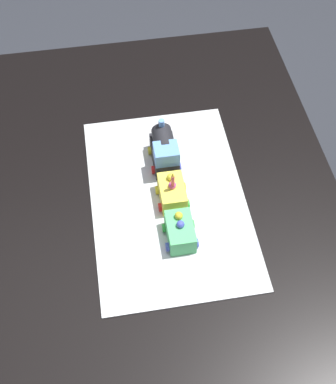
{
  "coord_description": "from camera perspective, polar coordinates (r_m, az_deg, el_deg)",
  "views": [
    {
      "loc": [
        0.73,
        -0.08,
        1.85
      ],
      "look_at": [
        -0.04,
        0.04,
        0.77
      ],
      "focal_mm": 48.45,
      "sensor_mm": 36.0,
      "label": 1
    }
  ],
  "objects": [
    {
      "name": "ground_plane",
      "position": [
        1.99,
        -1.06,
        -14.22
      ],
      "size": [
        8.0,
        8.0,
        0.0
      ],
      "primitive_type": "plane",
      "color": "#2D3038"
    },
    {
      "name": "cake_locomotive",
      "position": [
        1.39,
        -0.41,
        4.6
      ],
      "size": [
        0.14,
        0.08,
        0.12
      ],
      "color": "#232328",
      "rests_on": "cake_board"
    },
    {
      "name": "dining_table",
      "position": [
        1.42,
        -1.45,
        -4.83
      ],
      "size": [
        1.4,
        1.0,
        0.74
      ],
      "color": "black",
      "rests_on": "ground"
    },
    {
      "name": "cake_car_caboose_mint_green",
      "position": [
        1.27,
        1.35,
        -4.36
      ],
      "size": [
        0.1,
        0.08,
        0.07
      ],
      "color": "#59CC7A",
      "rests_on": "cake_board"
    },
    {
      "name": "cake_board",
      "position": [
        1.36,
        -0.0,
        -0.79
      ],
      "size": [
        0.6,
        0.4,
        0.0
      ],
      "primitive_type": "cube",
      "color": "silver",
      "rests_on": "dining_table"
    },
    {
      "name": "birthday_candle",
      "position": [
        1.27,
        0.54,
        1.4
      ],
      "size": [
        0.01,
        0.01,
        0.05
      ],
      "color": "#F24C59",
      "rests_on": "cake_car_tanker_lemon"
    },
    {
      "name": "cake_car_tanker_lemon",
      "position": [
        1.33,
        0.46,
        -0.08
      ],
      "size": [
        0.1,
        0.08,
        0.07
      ],
      "color": "#F4E04C",
      "rests_on": "cake_board"
    }
  ]
}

